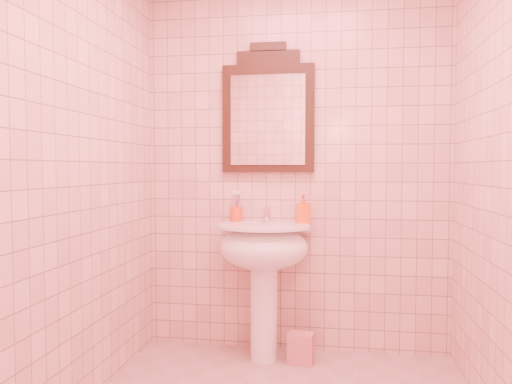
% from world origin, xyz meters
% --- Properties ---
extents(back_wall, '(2.00, 0.02, 2.50)m').
position_xyz_m(back_wall, '(0.00, 1.10, 1.25)').
color(back_wall, beige).
rests_on(back_wall, floor).
extents(pedestal_sink, '(0.58, 0.58, 0.86)m').
position_xyz_m(pedestal_sink, '(-0.18, 0.87, 0.66)').
color(pedestal_sink, white).
rests_on(pedestal_sink, floor).
extents(faucet, '(0.04, 0.16, 0.11)m').
position_xyz_m(faucet, '(-0.18, 1.01, 0.92)').
color(faucet, white).
rests_on(faucet, pedestal_sink).
extents(mirror, '(0.61, 0.06, 0.85)m').
position_xyz_m(mirror, '(-0.18, 1.07, 1.58)').
color(mirror, black).
rests_on(mirror, back_wall).
extents(toothbrush_cup, '(0.08, 0.08, 0.18)m').
position_xyz_m(toothbrush_cup, '(-0.39, 1.03, 0.92)').
color(toothbrush_cup, '#EE3B14').
rests_on(toothbrush_cup, pedestal_sink).
extents(soap_dispenser, '(0.10, 0.10, 0.18)m').
position_xyz_m(soap_dispenser, '(0.06, 1.02, 0.95)').
color(soap_dispenser, '#F14E14').
rests_on(soap_dispenser, pedestal_sink).
extents(towel, '(0.17, 0.12, 0.19)m').
position_xyz_m(towel, '(0.06, 0.85, 0.10)').
color(towel, tan).
rests_on(towel, floor).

